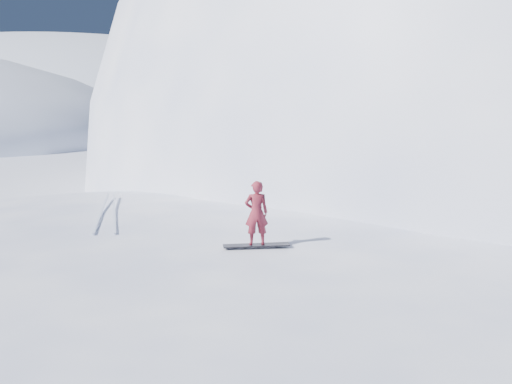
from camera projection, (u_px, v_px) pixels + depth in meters
ground at (153, 348)px, 13.38m from camera, size 400.00×400.00×0.00m
near_ridge at (205, 302)px, 16.35m from camera, size 36.00×28.00×4.80m
peak_shoulder at (382, 196)px, 33.19m from camera, size 28.00×24.00×18.00m
far_ridge_c at (52, 121)px, 121.35m from camera, size 140.00×90.00×36.00m
wind_bumps at (146, 314)px, 15.46m from camera, size 16.00×14.40×1.00m
snowboard at (256, 245)px, 13.31m from camera, size 1.58×0.49×0.03m
snowboarder at (256, 213)px, 13.18m from camera, size 0.59×0.43×1.51m
board_tracks at (108, 210)px, 17.30m from camera, size 1.66×5.92×0.04m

